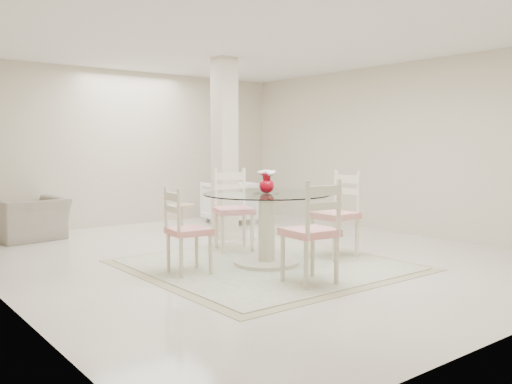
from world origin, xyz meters
TOP-DOWN VIEW (x-y plane):
  - ground at (0.00, 0.00)m, footprint 7.00×7.00m
  - room_shell at (0.00, 0.00)m, footprint 6.02×7.02m
  - column at (0.50, 1.30)m, footprint 0.30×0.30m
  - area_rug at (-0.20, -0.57)m, footprint 2.91×2.91m
  - dining_table at (-0.20, -0.57)m, footprint 1.47×1.47m
  - red_vase at (-0.20, -0.57)m, footprint 0.21×0.19m
  - dining_chair_east at (0.80, -0.76)m, footprint 0.49×0.49m
  - dining_chair_north at (0.02, 0.44)m, footprint 0.62×0.62m
  - dining_chair_west at (-1.20, -0.36)m, footprint 0.46×0.46m
  - dining_chair_south at (-0.41, -1.57)m, footprint 0.52×0.52m
  - recliner_taupe at (-1.90, 2.90)m, footprint 1.07×0.97m
  - armchair_white at (1.45, 2.52)m, footprint 0.92×0.94m
  - side_table at (0.14, 2.01)m, footprint 0.45×0.45m

SIDE VIEW (x-z plane):
  - ground at x=0.00m, z-range 0.00..0.00m
  - area_rug at x=-0.20m, z-range 0.00..0.02m
  - side_table at x=0.14m, z-range -0.02..0.45m
  - recliner_taupe at x=-1.90m, z-range 0.00..0.63m
  - armchair_white at x=1.45m, z-range 0.00..0.76m
  - dining_table at x=-0.20m, z-range 0.01..0.86m
  - dining_chair_west at x=-1.20m, z-range 0.03..1.08m
  - dining_chair_south at x=-0.41m, z-range 0.03..1.21m
  - dining_chair_east at x=0.80m, z-range 0.03..1.23m
  - dining_chair_north at x=0.02m, z-range 0.03..1.24m
  - red_vase at x=-0.20m, z-range 0.85..1.12m
  - column at x=0.50m, z-range 0.00..2.70m
  - room_shell at x=0.00m, z-range 0.50..3.21m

